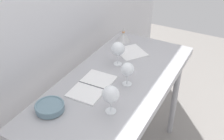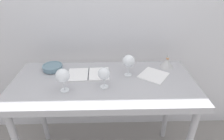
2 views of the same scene
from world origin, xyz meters
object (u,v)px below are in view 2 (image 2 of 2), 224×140
Objects in this scene: decanter_funnel at (167,63)px; wine_glass_far_right at (129,62)px; tasting_sheet_upper at (153,75)px; tasting_bowl at (53,67)px; wine_glass_near_center at (104,74)px; open_notebook at (89,74)px; wine_glass_near_left at (63,76)px.

wine_glass_far_right is at bearing -159.48° from decanter_funnel.
tasting_sheet_upper is (0.20, -0.01, -0.12)m from wine_glass_far_right.
tasting_sheet_upper is 0.20m from decanter_funnel.
tasting_sheet_upper is at bearing -2.76° from wine_glass_far_right.
tasting_sheet_upper is 1.74× the size of decanter_funnel.
tasting_bowl is at bearing -178.28° from decanter_funnel.
tasting_sheet_upper is (0.39, 0.16, -0.11)m from wine_glass_near_center.
decanter_funnel reaches higher than open_notebook.
wine_glass_near_center is at bearing -56.54° from open_notebook.
wine_glass_near_left is at bearing -172.79° from wine_glass_near_center.
tasting_bowl is at bearing 162.19° from open_notebook.
wine_glass_far_right is 0.52× the size of open_notebook.
tasting_sheet_upper is 0.84m from tasting_bowl.
wine_glass_near_left reaches higher than tasting_bowl.
wine_glass_far_right reaches higher than wine_glass_near_center.
decanter_funnel is (0.97, 0.03, 0.01)m from tasting_bowl.
wine_glass_near_center is at bearing -122.15° from tasting_sheet_upper.
decanter_funnel is (0.35, 0.13, -0.08)m from wine_glass_far_right.
wine_glass_near_center is 0.28m from wine_glass_near_left.
open_notebook is 1.63× the size of tasting_sheet_upper.
wine_glass_near_center is 0.62m from decanter_funnel.
wine_glass_near_left is 0.35m from tasting_bowl.
wine_glass_far_right reaches higher than decanter_funnel.
wine_glass_near_center is at bearing -138.82° from wine_glass_far_right.
wine_glass_near_left is at bearing -156.74° from wine_glass_far_right.
decanter_funnel is at bearing 20.52° from wine_glass_far_right.
wine_glass_far_right is 0.38m from decanter_funnel.
wine_glass_near_center is 0.46× the size of open_notebook.
tasting_bowl is at bearing 117.46° from wine_glass_near_left.
wine_glass_near_center is 0.44m from tasting_sheet_upper.
tasting_sheet_upper is at bearing -135.67° from decanter_funnel.
wine_glass_far_right is 1.05× the size of tasting_bowl.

